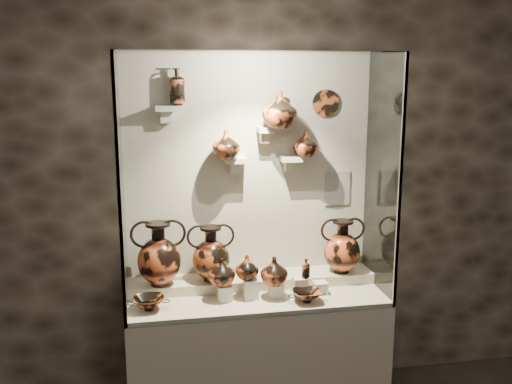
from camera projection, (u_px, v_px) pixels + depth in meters
wall_back at (248, 172)px, 3.93m from camera, size 5.00×0.02×3.20m
plinth at (257, 354)px, 3.87m from camera, size 1.70×0.60×0.80m
front_tier at (257, 297)px, 3.79m from camera, size 1.68×0.58×0.03m
rear_tier at (252, 282)px, 3.95m from camera, size 1.70×0.25×0.10m
back_panel at (249, 172)px, 3.93m from camera, size 1.70×0.03×1.60m
glass_front at (266, 190)px, 3.34m from camera, size 1.70×0.01×1.60m
glass_left at (121, 186)px, 3.47m from camera, size 0.01×0.60×1.60m
glass_right at (382, 177)px, 3.77m from camera, size 0.01×0.60×1.60m
glass_top at (257, 52)px, 3.46m from camera, size 1.70×0.60×0.01m
frame_post_left at (119, 196)px, 3.20m from camera, size 0.02×0.02×1.60m
frame_post_right at (400, 185)px, 3.49m from camera, size 0.02×0.02×1.60m
pedestal_a at (225, 293)px, 3.69m from camera, size 0.09×0.09×0.10m
pedestal_b at (251, 289)px, 3.71m from camera, size 0.09×0.09×0.13m
pedestal_c at (276, 290)px, 3.75m from camera, size 0.09×0.09×0.09m
pedestal_d at (300, 286)px, 3.77m from camera, size 0.09×0.09×0.12m
pedestal_e at (320, 287)px, 3.80m from camera, size 0.09×0.09×0.08m
bracket_ul at (166, 108)px, 3.66m from camera, size 0.14×0.12×0.04m
bracket_ca at (236, 160)px, 3.82m from camera, size 0.14×0.12×0.04m
bracket_cb at (265, 130)px, 3.81m from camera, size 0.10×0.12×0.04m
bracket_cc at (291, 159)px, 3.88m from camera, size 0.14×0.12×0.04m
amphora_left at (159, 254)px, 3.73m from camera, size 0.40×0.40×0.43m
amphora_mid at (211, 253)px, 3.81m from camera, size 0.40×0.40×0.38m
amphora_right at (342, 246)px, 3.98m from camera, size 0.39×0.39×0.38m
jug_a at (222, 271)px, 3.67m from camera, size 0.23×0.23×0.19m
jug_b at (247, 267)px, 3.69m from camera, size 0.18×0.18×0.16m
jug_c at (274, 271)px, 3.70m from camera, size 0.19×0.19×0.19m
lekythos_small at (306, 267)px, 3.74m from camera, size 0.08×0.08×0.15m
kylix_left at (149, 302)px, 3.54m from camera, size 0.29×0.27×0.10m
kylix_right at (307, 295)px, 3.66m from camera, size 0.28×0.25×0.09m
lekythos_tall at (177, 84)px, 3.64m from camera, size 0.14×0.14×0.27m
ovoid_vase_a at (226, 144)px, 3.74m from camera, size 0.21×0.21×0.19m
ovoid_vase_b at (280, 110)px, 3.73m from camera, size 0.24×0.24×0.24m
ovoid_vase_c at (306, 144)px, 3.84m from camera, size 0.18×0.18×0.18m
wall_plate at (326, 103)px, 3.90m from camera, size 0.19×0.02×0.19m
info_placard at (337, 188)px, 4.05m from camera, size 0.18×0.01×0.24m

